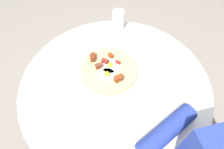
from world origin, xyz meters
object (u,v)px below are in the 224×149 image
Objects in this scene: dining_table at (115,99)px; water_glass at (118,20)px; breakfast_pizza at (109,70)px; knife at (88,148)px; pizza_plate at (109,72)px; bread_plate at (185,80)px.

water_glass is at bearing 162.77° from dining_table.
dining_table is at bearing 17.16° from breakfast_pizza.
water_glass reaches higher than knife.
breakfast_pizza is at bearing -162.84° from dining_table.
pizza_plate is at bearing -22.79° from water_glass.
bread_plate is 1.04× the size of knife.
knife is (0.19, -0.48, 0.00)m from bread_plate.
dining_table is 4.62× the size of bread_plate.
knife is at bearing -24.49° from water_glass.
pizza_plate is at bearing -163.72° from dining_table.
pizza_plate is 0.35m from bread_plate.
breakfast_pizza reaches higher than pizza_plate.
dining_table is 4.79× the size of knife.
knife is 1.66× the size of water_glass.
pizza_plate is at bearing 64.79° from breakfast_pizza.
water_glass reaches higher than breakfast_pizza.
bread_plate is at bearing 68.93° from breakfast_pizza.
bread_plate reaches higher than knife.
water_glass is (-0.30, 0.12, 0.05)m from pizza_plate.
bread_plate is at bearing 68.95° from pizza_plate.
knife is at bearing -68.27° from bread_plate.
dining_table is 0.20m from breakfast_pizza.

